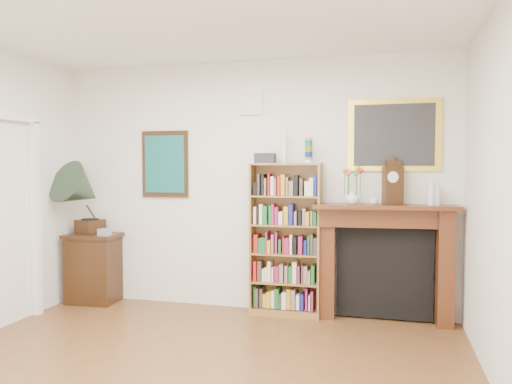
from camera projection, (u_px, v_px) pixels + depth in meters
room at (150, 201)px, 3.23m from camera, size 4.51×5.01×2.81m
door_casing at (3, 203)px, 4.96m from camera, size 0.08×1.02×2.17m
teal_poster at (165, 164)px, 5.88m from camera, size 0.58×0.04×0.78m
small_picture at (251, 101)px, 5.57m from camera, size 0.26×0.04×0.30m
gilt_painting at (394, 135)px, 5.20m from camera, size 0.95×0.04×0.75m
bookshelf at (286, 231)px, 5.41m from camera, size 0.77×0.28×1.91m
side_cabinet at (93, 268)px, 5.94m from camera, size 0.63×0.47×0.82m
fireplace at (384, 252)px, 5.20m from camera, size 1.48×0.46×1.23m
gramophone at (82, 193)px, 5.82m from camera, size 0.71×0.79×0.87m
cd_stack at (105, 232)px, 5.77m from camera, size 0.13×0.13×0.08m
mantel_clock at (393, 183)px, 5.10m from camera, size 0.22×0.17×0.45m
flower_vase at (352, 197)px, 5.20m from camera, size 0.16×0.16×0.15m
teacup at (374, 202)px, 5.11m from camera, size 0.10×0.10×0.06m
bottle_left at (431, 193)px, 5.01m from camera, size 0.07×0.07×0.24m
bottle_right at (437, 195)px, 5.02m from camera, size 0.06×0.06×0.20m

